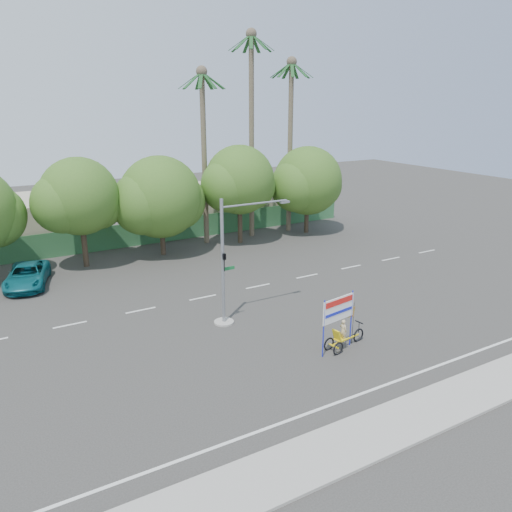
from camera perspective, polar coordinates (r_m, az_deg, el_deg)
ground at (r=26.13m, az=5.28°, el=-9.69°), size 120.00×120.00×0.00m
sidewalk_near at (r=21.31m, az=17.43°, el=-17.18°), size 50.00×2.40×0.12m
fence at (r=43.99m, az=-10.92°, el=2.81°), size 38.00×0.08×2.00m
building_left at (r=46.12m, az=-24.70°, el=3.47°), size 12.00×8.00×4.00m
building_right at (r=50.82m, az=-4.10°, el=5.97°), size 14.00×8.00×3.60m
tree_left at (r=38.09m, az=-19.58°, el=6.13°), size 6.66×5.60×8.07m
tree_center at (r=39.67m, az=-10.96°, el=6.36°), size 7.62×6.40×7.85m
tree_right at (r=42.27m, az=-1.94°, el=8.40°), size 6.90×5.80×8.36m
tree_far_right at (r=46.02m, az=5.87°, el=8.31°), size 7.38×6.20×7.94m
palm_tall at (r=44.07m, az=-0.52°, el=15.61°), size 3.73×3.79×17.45m
palm_mid at (r=46.20m, az=3.95°, el=14.33°), size 3.73×3.79×15.45m
palm_short at (r=42.13m, az=-6.00°, el=13.25°), size 3.73×3.79×14.45m
traffic_signal at (r=27.08m, az=-3.21°, el=-1.91°), size 4.72×1.10×7.00m
trike_billboard at (r=25.11m, az=9.74°, el=-7.99°), size 3.02×0.93×3.00m
pickup_truck at (r=36.43m, az=-24.70°, el=-2.04°), size 3.68×5.70×1.46m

